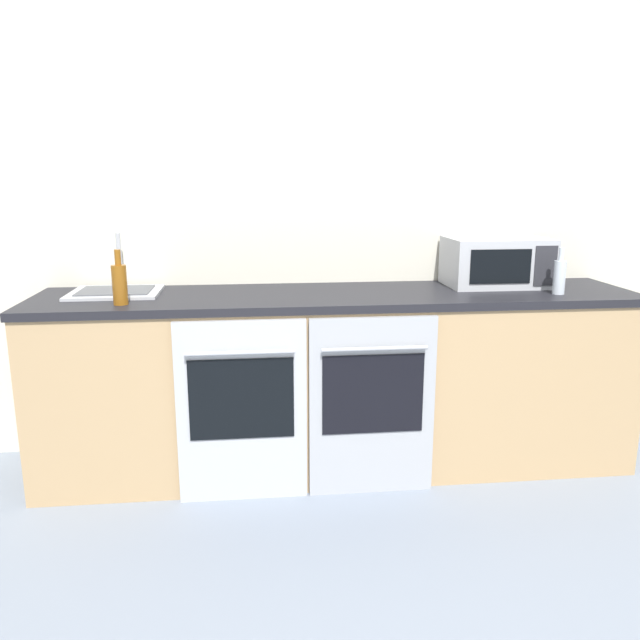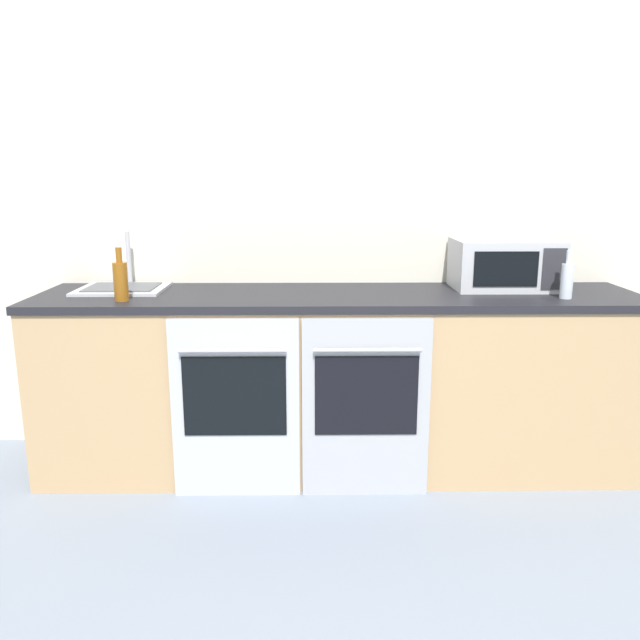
# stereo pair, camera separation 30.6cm
# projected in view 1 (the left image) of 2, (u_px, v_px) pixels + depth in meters

# --- Properties ---
(wall_back) EXTENTS (10.00, 0.06, 2.60)m
(wall_back) POSITION_uv_depth(u_px,v_px,m) (330.00, 217.00, 3.46)
(wall_back) COLOR silver
(wall_back) RESTS_ON ground_plane
(counter_back) EXTENTS (3.07, 0.68, 0.94)m
(counter_back) POSITION_uv_depth(u_px,v_px,m) (338.00, 380.00, 3.30)
(counter_back) COLOR tan
(counter_back) RESTS_ON ground_plane
(oven_left) EXTENTS (0.61, 0.06, 0.88)m
(oven_left) POSITION_uv_depth(u_px,v_px,m) (242.00, 411.00, 2.92)
(oven_left) COLOR #B7BABF
(oven_left) RESTS_ON ground_plane
(oven_right) EXTENTS (0.61, 0.06, 0.88)m
(oven_right) POSITION_uv_depth(u_px,v_px,m) (372.00, 405.00, 2.98)
(oven_right) COLOR #A8AAAF
(oven_right) RESTS_ON ground_plane
(microwave) EXTENTS (0.54, 0.35, 0.26)m
(microwave) POSITION_uv_depth(u_px,v_px,m) (497.00, 262.00, 3.38)
(microwave) COLOR #B7BABF
(microwave) RESTS_ON counter_back
(bottle_clear) EXTENTS (0.06, 0.06, 0.23)m
(bottle_clear) POSITION_uv_depth(u_px,v_px,m) (559.00, 276.00, 3.14)
(bottle_clear) COLOR silver
(bottle_clear) RESTS_ON counter_back
(bottle_amber) EXTENTS (0.07, 0.07, 0.26)m
(bottle_amber) POSITION_uv_depth(u_px,v_px,m) (120.00, 283.00, 2.88)
(bottle_amber) COLOR #8C5114
(bottle_amber) RESTS_ON counter_back
(sink) EXTENTS (0.44, 0.38, 0.29)m
(sink) POSITION_uv_depth(u_px,v_px,m) (116.00, 290.00, 3.17)
(sink) COLOR #B7BABF
(sink) RESTS_ON counter_back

